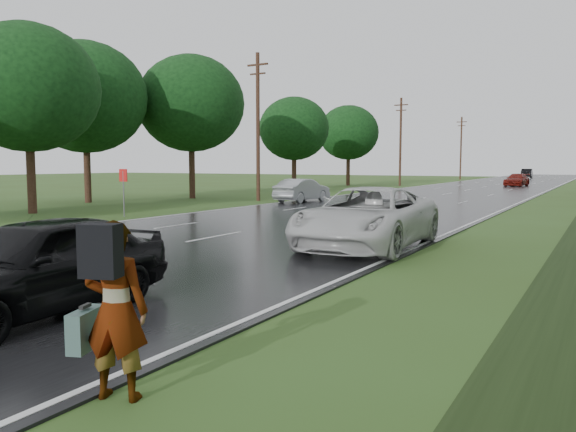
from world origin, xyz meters
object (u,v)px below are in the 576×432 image
(dark_sedan, at_px, (38,264))
(road_sign, at_px, (123,183))
(silver_sedan, at_px, (302,190))
(white_pickup, at_px, (368,217))
(pedestrian, at_px, (113,308))

(dark_sedan, bearing_deg, road_sign, 128.19)
(road_sign, bearing_deg, silver_sedan, 78.33)
(dark_sedan, height_order, silver_sedan, dark_sedan)
(road_sign, height_order, white_pickup, road_sign)
(dark_sedan, bearing_deg, pedestrian, -29.26)
(pedestrian, distance_m, dark_sedan, 4.09)
(road_sign, xyz_separation_m, pedestrian, (15.68, -15.24, -0.63))
(road_sign, bearing_deg, white_pickup, -14.88)
(white_pickup, height_order, dark_sedan, white_pickup)
(pedestrian, distance_m, white_pickup, 11.65)
(white_pickup, xyz_separation_m, silver_sedan, (-11.30, 16.79, -0.14))
(pedestrian, relative_size, white_pickup, 0.30)
(road_sign, distance_m, silver_sedan, 13.37)
(pedestrian, relative_size, dark_sedan, 0.40)
(white_pickup, bearing_deg, silver_sedan, 121.68)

